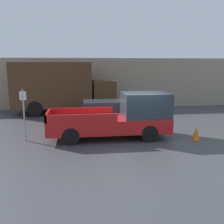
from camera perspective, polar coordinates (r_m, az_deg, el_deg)
name	(u,v)px	position (r m, az deg, el deg)	size (l,w,h in m)	color
ground_plane	(135,138)	(12.27, 5.26, -5.98)	(60.00, 60.00, 0.00)	#3D3D3F
building_wall	(111,83)	(20.75, -0.12, 6.60)	(28.00, 0.15, 4.07)	gray
pickup_truck	(121,117)	(12.09, 2.09, -1.22)	(5.80, 1.94, 2.20)	red
car	(105,113)	(14.54, -1.64, -0.27)	(4.84, 1.86, 1.47)	#1E592D
delivery_truck	(60,87)	(18.59, -11.76, 5.72)	(7.31, 2.39, 3.70)	#472D19
parking_sign	(24,112)	(12.15, -19.49, -0.06)	(0.30, 0.07, 2.43)	gray
traffic_cone	(196,133)	(12.55, 18.65, -4.63)	(0.36, 0.36, 0.63)	orange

